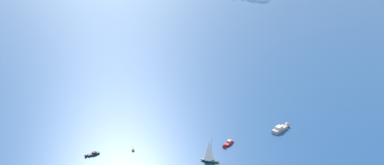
# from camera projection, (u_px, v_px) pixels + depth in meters

# --- Properties ---
(motorboat_inshore) EXTENTS (3.58, 5.27, 1.52)m
(motorboat_inshore) POSITION_uv_depth(u_px,v_px,m) (92.00, 155.00, 158.02)
(motorboat_inshore) COLOR black
(motorboat_inshore) RESTS_ON ground_plane
(motorboat_trailing) EXTENTS (6.11, 5.23, 1.87)m
(motorboat_trailing) POSITION_uv_depth(u_px,v_px,m) (228.00, 144.00, 166.22)
(motorboat_trailing) COLOR #B21E1E
(motorboat_trailing) RESTS_ON ground_plane
(motorboat_ahead) EXTENTS (8.68, 9.48, 2.97)m
(motorboat_ahead) POSITION_uv_depth(u_px,v_px,m) (281.00, 128.00, 179.53)
(motorboat_ahead) COLOR #9E9993
(motorboat_ahead) RESTS_ON ground_plane
(sailboat_outer_ring_b) EXTENTS (4.99, 7.04, 8.84)m
(sailboat_outer_ring_b) POSITION_uv_depth(u_px,v_px,m) (209.00, 151.00, 152.61)
(sailboat_outer_ring_b) COLOR #33704C
(sailboat_outer_ring_b) RESTS_ON ground_plane
(marker_buoy) EXTENTS (1.10, 1.10, 2.10)m
(marker_buoy) POSITION_uv_depth(u_px,v_px,m) (133.00, 150.00, 161.58)
(marker_buoy) COLOR yellow
(marker_buoy) RESTS_ON ground_plane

